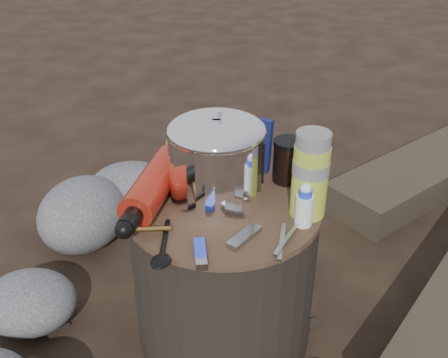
% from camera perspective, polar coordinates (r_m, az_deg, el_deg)
% --- Properties ---
extents(ground, '(60.00, 60.00, 0.00)m').
position_cam_1_polar(ground, '(1.51, 0.00, -15.91)').
color(ground, black).
rests_on(ground, ground).
extents(stump, '(0.45, 0.45, 0.41)m').
position_cam_1_polar(stump, '(1.37, 0.00, -9.92)').
color(stump, black).
rests_on(stump, ground).
extents(rock_ring, '(0.48, 1.05, 0.21)m').
position_cam_1_polar(rock_ring, '(1.61, -12.56, -8.31)').
color(rock_ring, '#57575B').
rests_on(rock_ring, ground).
extents(foil_windscreen, '(0.21, 0.21, 0.12)m').
position_cam_1_polar(foil_windscreen, '(1.26, -0.76, 1.03)').
color(foil_windscreen, white).
rests_on(foil_windscreen, stump).
extents(camping_pot, '(0.22, 0.22, 0.22)m').
position_cam_1_polar(camping_pot, '(1.20, -0.78, 2.04)').
color(camping_pot, white).
rests_on(camping_pot, stump).
extents(fuel_bottle, '(0.08, 0.33, 0.08)m').
position_cam_1_polar(fuel_bottle, '(1.25, -7.43, -0.60)').
color(fuel_bottle, '#AD2414').
rests_on(fuel_bottle, stump).
extents(thermos, '(0.08, 0.08, 0.20)m').
position_cam_1_polar(thermos, '(1.18, 9.12, 0.41)').
color(thermos, '#ABC636').
rests_on(thermos, stump).
extents(travel_mug, '(0.07, 0.07, 0.11)m').
position_cam_1_polar(travel_mug, '(1.32, 6.77, 1.91)').
color(travel_mug, black).
rests_on(travel_mug, stump).
extents(stuff_sack, '(0.17, 0.14, 0.12)m').
position_cam_1_polar(stuff_sack, '(1.37, -2.72, 3.46)').
color(stuff_sack, gold).
rests_on(stuff_sack, stump).
extents(food_pouch, '(0.11, 0.04, 0.14)m').
position_cam_1_polar(food_pouch, '(1.37, 2.83, 3.81)').
color(food_pouch, '#0D1451').
rests_on(food_pouch, stump).
extents(lighter, '(0.05, 0.09, 0.02)m').
position_cam_1_polar(lighter, '(1.09, -2.55, -7.55)').
color(lighter, blue).
rests_on(lighter, stump).
extents(multitool, '(0.06, 0.10, 0.01)m').
position_cam_1_polar(multitool, '(1.13, 2.17, -6.14)').
color(multitool, '#A7A7AC').
rests_on(multitool, stump).
extents(pot_grabber, '(0.05, 0.13, 0.01)m').
position_cam_1_polar(pot_grabber, '(1.13, 6.14, -6.48)').
color(pot_grabber, '#A7A7AC').
rests_on(pot_grabber, stump).
extents(spork, '(0.06, 0.16, 0.01)m').
position_cam_1_polar(spork, '(1.13, -6.33, -6.36)').
color(spork, black).
rests_on(spork, stump).
extents(squeeze_bottle, '(0.04, 0.04, 0.09)m').
position_cam_1_polar(squeeze_bottle, '(1.17, 8.50, -2.92)').
color(squeeze_bottle, white).
rests_on(squeeze_bottle, stump).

